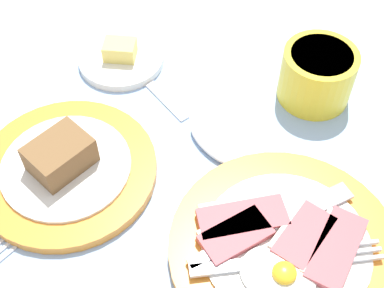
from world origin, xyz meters
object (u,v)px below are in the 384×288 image
bread_plate (66,167)px  sugar_cup (317,74)px  breakfast_plate (284,247)px  teaspoon_by_saucer (197,129)px  butter_dish (121,57)px

bread_plate → sugar_cup: 0.31m
breakfast_plate → sugar_cup: sugar_cup is taller
sugar_cup → teaspoon_by_saucer: size_ratio=0.52×
teaspoon_by_saucer → bread_plate: bearing=-104.9°
breakfast_plate → teaspoon_by_saucer: size_ratio=1.37×
bread_plate → sugar_cup: bearing=39.8°
bread_plate → butter_dish: (-0.01, 0.18, -0.00)m
breakfast_plate → teaspoon_by_saucer: 0.17m
breakfast_plate → bread_plate: bearing=174.6°
bread_plate → teaspoon_by_saucer: (0.12, 0.10, -0.01)m
breakfast_plate → sugar_cup: bearing=91.8°
breakfast_plate → butter_dish: 0.33m
sugar_cup → teaspoon_by_saucer: (-0.12, -0.10, -0.03)m
butter_dish → teaspoon_by_saucer: butter_dish is taller
sugar_cup → breakfast_plate: bearing=-88.2°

